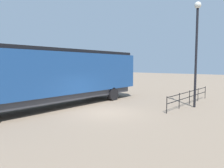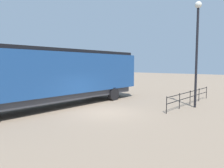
{
  "view_description": "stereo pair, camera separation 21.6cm",
  "coord_description": "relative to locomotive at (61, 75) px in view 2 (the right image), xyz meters",
  "views": [
    {
      "loc": [
        8.97,
        -10.29,
        3.02
      ],
      "look_at": [
        -0.53,
        1.34,
        1.67
      ],
      "focal_mm": 35.04,
      "sensor_mm": 36.0,
      "label": 1
    },
    {
      "loc": [
        9.13,
        -10.16,
        3.02
      ],
      "look_at": [
        -0.53,
        1.34,
        1.67
      ],
      "focal_mm": 35.04,
      "sensor_mm": 36.0,
      "label": 2
    }
  ],
  "objects": [
    {
      "name": "ground_plane",
      "position": [
        3.81,
        0.51,
        -2.29
      ],
      "size": [
        120.0,
        120.0,
        0.0
      ],
      "primitive_type": "plane",
      "color": "#84705B"
    },
    {
      "name": "platform_fence",
      "position": [
        7.0,
        6.56,
        -1.59
      ],
      "size": [
        0.05,
        7.89,
        1.07
      ],
      "color": "black",
      "rests_on": "ground_plane"
    },
    {
      "name": "locomotive",
      "position": [
        0.0,
        0.0,
        0.0
      ],
      "size": [
        2.9,
        15.6,
        4.09
      ],
      "color": "navy",
      "rests_on": "ground_plane"
    },
    {
      "name": "lamp_post",
      "position": [
        7.65,
        5.76,
        2.45
      ],
      "size": [
        0.46,
        0.46,
        7.28
      ],
      "color": "black",
      "rests_on": "ground_plane"
    }
  ]
}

